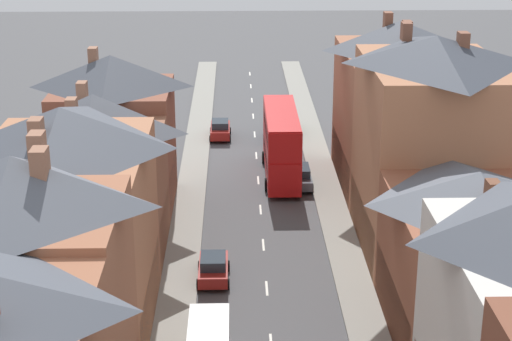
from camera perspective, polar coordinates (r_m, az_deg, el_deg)
pavement_left at (r=57.12m, az=-4.71°, el=-4.12°), size 2.20×104.00×0.14m
pavement_right at (r=57.43m, az=5.53°, el=-4.01°), size 2.20×104.00×0.14m
centre_line_dashes at (r=55.25m, az=0.49°, el=-4.98°), size 0.14×97.80×0.01m
terrace_row_left at (r=35.68m, az=-15.17°, el=-9.38°), size 8.00×59.10×14.10m
terrace_row_right at (r=40.60m, az=15.85°, el=-5.72°), size 8.00×63.99×13.91m
double_decker_bus_lead at (r=66.17m, az=1.69°, el=1.86°), size 2.74×10.80×5.30m
car_near_silver at (r=75.67m, az=1.31°, el=2.61°), size 1.90×3.85×1.70m
car_mid_black at (r=65.06m, az=2.91°, el=-0.35°), size 1.90×4.53×1.59m
car_parked_left_b at (r=76.45m, az=-2.40°, el=2.77°), size 1.90×3.97×1.67m
car_mid_white at (r=77.85m, az=2.19°, el=3.07°), size 1.90×4.28×1.63m
car_far_grey at (r=50.53m, az=-2.86°, el=-6.48°), size 1.90×3.83×1.59m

